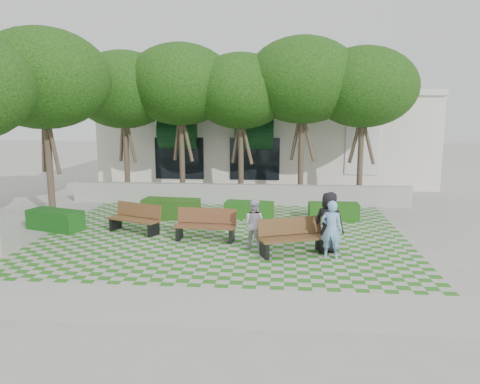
# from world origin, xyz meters

# --- Properties ---
(ground) EXTENTS (90.00, 90.00, 0.00)m
(ground) POSITION_xyz_m (0.00, 0.00, 0.00)
(ground) COLOR gray
(ground) RESTS_ON ground
(lawn) EXTENTS (12.00, 12.00, 0.00)m
(lawn) POSITION_xyz_m (0.00, 1.00, 0.01)
(lawn) COLOR #2B721E
(lawn) RESTS_ON ground
(sidewalk_south) EXTENTS (16.00, 2.00, 0.01)m
(sidewalk_south) POSITION_xyz_m (0.00, -4.70, 0.01)
(sidewalk_south) COLOR #9E9B93
(sidewalk_south) RESTS_ON ground
(sidewalk_west) EXTENTS (2.00, 12.00, 0.01)m
(sidewalk_west) POSITION_xyz_m (-7.20, 1.00, 0.01)
(sidewalk_west) COLOR #9E9B93
(sidewalk_west) RESTS_ON ground
(retaining_wall) EXTENTS (15.00, 0.36, 0.90)m
(retaining_wall) POSITION_xyz_m (0.00, 6.20, 0.45)
(retaining_wall) COLOR #9E9B93
(retaining_wall) RESTS_ON ground
(bench_east) EXTENTS (2.10, 1.35, 1.05)m
(bench_east) POSITION_xyz_m (2.24, -0.87, 0.51)
(bench_east) COLOR #51351C
(bench_east) RESTS_ON ground
(bench_mid) EXTENTS (1.98, 0.76, 1.02)m
(bench_mid) POSITION_xyz_m (-0.51, 0.36, 0.49)
(bench_mid) COLOR brown
(bench_mid) RESTS_ON ground
(bench_west) EXTENTS (1.98, 1.31, 0.99)m
(bench_west) POSITION_xyz_m (-3.08, 1.10, 0.48)
(bench_west) COLOR brown
(bench_west) RESTS_ON ground
(hedge_east) EXTENTS (1.89, 0.79, 0.65)m
(hedge_east) POSITION_xyz_m (3.91, 3.54, 0.33)
(hedge_east) COLOR #194913
(hedge_east) RESTS_ON ground
(hedge_midright) EXTENTS (1.92, 0.94, 0.65)m
(hedge_midright) POSITION_xyz_m (0.67, 3.54, 0.32)
(hedge_midright) COLOR #1A4F15
(hedge_midright) RESTS_ON ground
(hedge_midleft) EXTENTS (2.24, 1.10, 0.76)m
(hedge_midleft) POSITION_xyz_m (-2.35, 3.29, 0.38)
(hedge_midleft) COLOR #1E4612
(hedge_midleft) RESTS_ON ground
(hedge_west) EXTENTS (2.15, 1.40, 0.70)m
(hedge_west) POSITION_xyz_m (-6.00, 1.20, 0.35)
(hedge_west) COLOR #134715
(hedge_west) RESTS_ON ground
(person_blue) EXTENTS (0.70, 0.55, 1.68)m
(person_blue) POSITION_xyz_m (3.33, -1.14, 0.84)
(person_blue) COLOR #77A8DA
(person_blue) RESTS_ON ground
(person_dark) EXTENTS (1.05, 0.90, 1.81)m
(person_dark) POSITION_xyz_m (3.32, -0.55, 0.91)
(person_dark) COLOR black
(person_dark) RESTS_ON ground
(person_white) EXTENTS (0.87, 0.77, 1.51)m
(person_white) POSITION_xyz_m (1.08, -0.32, 0.75)
(person_white) COLOR silver
(person_white) RESTS_ON ground
(tree_row) EXTENTS (17.70, 13.40, 7.41)m
(tree_row) POSITION_xyz_m (-1.86, 5.95, 5.18)
(tree_row) COLOR #47382B
(tree_row) RESTS_ON ground
(building) EXTENTS (18.00, 8.92, 5.15)m
(building) POSITION_xyz_m (0.93, 14.08, 2.52)
(building) COLOR silver
(building) RESTS_ON ground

